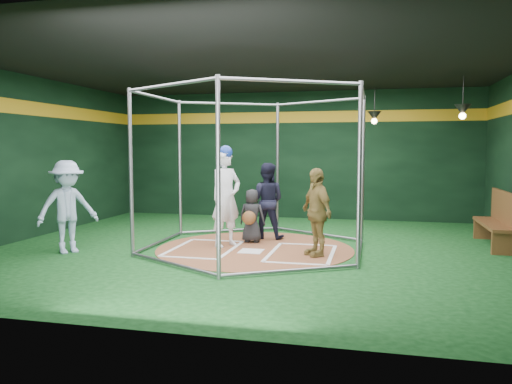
% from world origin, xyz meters
% --- Properties ---
extents(room_shell, '(10.10, 9.10, 3.53)m').
position_xyz_m(room_shell, '(0.00, 0.01, 1.75)').
color(room_shell, '#0C3812').
rests_on(room_shell, ground).
extents(clay_disc, '(3.80, 3.80, 0.01)m').
position_xyz_m(clay_disc, '(0.00, 0.00, 0.01)').
color(clay_disc, brown).
rests_on(clay_disc, ground).
extents(home_plate, '(0.43, 0.43, 0.01)m').
position_xyz_m(home_plate, '(0.00, -0.30, 0.02)').
color(home_plate, white).
rests_on(home_plate, clay_disc).
extents(batter_box_left, '(1.17, 1.77, 0.01)m').
position_xyz_m(batter_box_left, '(-0.95, -0.25, 0.02)').
color(batter_box_left, white).
rests_on(batter_box_left, clay_disc).
extents(batter_box_right, '(1.17, 1.77, 0.01)m').
position_xyz_m(batter_box_right, '(0.95, -0.25, 0.02)').
color(batter_box_right, white).
rests_on(batter_box_right, clay_disc).
extents(batting_cage, '(4.05, 4.67, 3.00)m').
position_xyz_m(batting_cage, '(-0.00, -0.00, 1.50)').
color(batting_cage, gray).
rests_on(batting_cage, ground).
extents(pendant_lamp_near, '(0.34, 0.34, 0.90)m').
position_xyz_m(pendant_lamp_near, '(2.20, 3.60, 2.74)').
color(pendant_lamp_near, black).
rests_on(pendant_lamp_near, room_shell).
extents(pendant_lamp_far, '(0.34, 0.34, 0.90)m').
position_xyz_m(pendant_lamp_far, '(4.00, 2.00, 2.74)').
color(pendant_lamp_far, black).
rests_on(pendant_lamp_far, room_shell).
extents(batter_figure, '(0.77, 0.84, 1.99)m').
position_xyz_m(batter_figure, '(-0.61, 0.11, 1.00)').
color(batter_figure, silver).
rests_on(batter_figure, clay_disc).
extents(visitor_leopard, '(0.85, 0.98, 1.58)m').
position_xyz_m(visitor_leopard, '(1.22, -0.36, 0.80)').
color(visitor_leopard, tan).
rests_on(visitor_leopard, clay_disc).
extents(catcher_figure, '(0.55, 0.57, 1.10)m').
position_xyz_m(catcher_figure, '(-0.21, 0.60, 0.56)').
color(catcher_figure, black).
rests_on(catcher_figure, clay_disc).
extents(umpire, '(0.79, 0.62, 1.62)m').
position_xyz_m(umpire, '(-0.02, 1.14, 0.82)').
color(umpire, black).
rests_on(umpire, clay_disc).
extents(bystander_blue, '(1.19, 1.27, 1.72)m').
position_xyz_m(bystander_blue, '(-3.31, -1.13, 0.86)').
color(bystander_blue, '#A1B7D5').
rests_on(bystander_blue, ground).
extents(dugout_bench, '(0.44, 1.89, 1.10)m').
position_xyz_m(dugout_bench, '(4.64, 1.35, 0.56)').
color(dugout_bench, brown).
rests_on(dugout_bench, ground).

